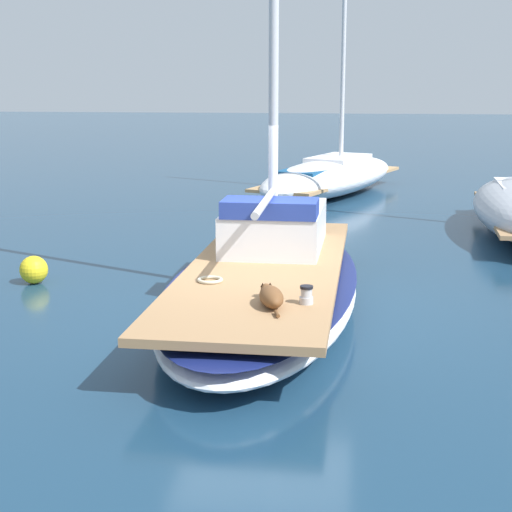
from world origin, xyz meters
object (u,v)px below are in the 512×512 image
deck_winch (306,295)px  coiled_rope (210,280)px  dog_brown (271,296)px  moored_boat_far_astern (330,175)px  sailboat_main (265,288)px  mooring_buoy (34,270)px

deck_winch → coiled_rope: deck_winch is taller
dog_brown → moored_boat_far_astern: bearing=88.8°
dog_brown → moored_boat_far_astern: (0.27, 13.27, -0.24)m
moored_boat_far_astern → sailboat_main: bearing=-92.8°
dog_brown → deck_winch: bearing=16.5°
sailboat_main → deck_winch: size_ratio=34.71×
sailboat_main → mooring_buoy: 3.92m
deck_winch → coiled_rope: size_ratio=0.65×
deck_winch → mooring_buoy: 5.34m
coiled_rope → moored_boat_far_astern: 12.35m
moored_boat_far_astern → mooring_buoy: bearing=-112.9°
coiled_rope → mooring_buoy: bearing=147.0°
moored_boat_far_astern → coiled_rope: bearing=-95.3°
deck_winch → moored_boat_far_astern: size_ratio=0.03×
dog_brown → coiled_rope: 1.31m
dog_brown → moored_boat_far_astern: size_ratio=0.12×
moored_boat_far_astern → mooring_buoy: size_ratio=17.13×
sailboat_main → coiled_rope: 1.19m
coiled_rope → mooring_buoy: size_ratio=0.74×
coiled_rope → deck_winch: bearing=-34.1°
dog_brown → coiled_rope: dog_brown is taller
deck_winch → moored_boat_far_astern: 13.16m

